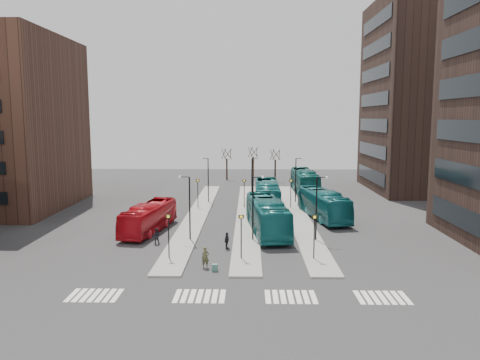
{
  "coord_description": "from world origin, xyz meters",
  "views": [
    {
      "loc": [
        2.26,
        -25.51,
        11.73
      ],
      "look_at": [
        1.25,
        24.49,
        5.0
      ],
      "focal_mm": 35.0,
      "sensor_mm": 36.0,
      "label": 1
    }
  ],
  "objects_px": {
    "suitcase": "(215,268)",
    "teal_bus_b": "(267,195)",
    "traveller": "(205,257)",
    "commuter_a": "(156,236)",
    "red_bus": "(149,217)",
    "commuter_b": "(227,241)",
    "teal_bus_c": "(323,204)",
    "commuter_c": "(265,239)",
    "teal_bus_d": "(305,181)",
    "teal_bus_a": "(267,216)"
  },
  "relations": [
    {
      "from": "suitcase",
      "to": "commuter_c",
      "type": "bearing_deg",
      "value": 61.65
    },
    {
      "from": "commuter_b",
      "to": "traveller",
      "type": "bearing_deg",
      "value": -173.55
    },
    {
      "from": "teal_bus_b",
      "to": "commuter_c",
      "type": "bearing_deg",
      "value": -92.01
    },
    {
      "from": "teal_bus_d",
      "to": "commuter_c",
      "type": "bearing_deg",
      "value": -104.51
    },
    {
      "from": "red_bus",
      "to": "teal_bus_c",
      "type": "relative_size",
      "value": 0.89
    },
    {
      "from": "teal_bus_c",
      "to": "commuter_c",
      "type": "xyz_separation_m",
      "value": [
        -7.14,
        -12.44,
        -0.91
      ]
    },
    {
      "from": "suitcase",
      "to": "teal_bus_d",
      "type": "bearing_deg",
      "value": 76.49
    },
    {
      "from": "commuter_a",
      "to": "commuter_c",
      "type": "distance_m",
      "value": 10.16
    },
    {
      "from": "commuter_b",
      "to": "commuter_c",
      "type": "xyz_separation_m",
      "value": [
        3.47,
        0.64,
        -0.01
      ]
    },
    {
      "from": "red_bus",
      "to": "commuter_a",
      "type": "bearing_deg",
      "value": -61.12
    },
    {
      "from": "traveller",
      "to": "commuter_b",
      "type": "relative_size",
      "value": 1.11
    },
    {
      "from": "red_bus",
      "to": "teal_bus_b",
      "type": "height_order",
      "value": "teal_bus_b"
    },
    {
      "from": "teal_bus_c",
      "to": "traveller",
      "type": "relative_size",
      "value": 7.04
    },
    {
      "from": "teal_bus_d",
      "to": "commuter_c",
      "type": "distance_m",
      "value": 32.26
    },
    {
      "from": "red_bus",
      "to": "commuter_b",
      "type": "distance_m",
      "value": 10.48
    },
    {
      "from": "red_bus",
      "to": "teal_bus_b",
      "type": "relative_size",
      "value": 0.84
    },
    {
      "from": "teal_bus_b",
      "to": "commuter_a",
      "type": "relative_size",
      "value": 8.35
    },
    {
      "from": "teal_bus_b",
      "to": "teal_bus_d",
      "type": "xyz_separation_m",
      "value": [
        6.36,
        13.0,
        0.02
      ]
    },
    {
      "from": "teal_bus_a",
      "to": "traveller",
      "type": "relative_size",
      "value": 7.47
    },
    {
      "from": "commuter_a",
      "to": "commuter_b",
      "type": "bearing_deg",
      "value": 166.89
    },
    {
      "from": "teal_bus_a",
      "to": "commuter_a",
      "type": "relative_size",
      "value": 8.35
    },
    {
      "from": "teal_bus_d",
      "to": "traveller",
      "type": "xyz_separation_m",
      "value": [
        -12.1,
        -37.42,
        -0.93
      ]
    },
    {
      "from": "suitcase",
      "to": "commuter_b",
      "type": "xyz_separation_m",
      "value": [
        0.64,
        6.11,
        0.49
      ]
    },
    {
      "from": "traveller",
      "to": "commuter_a",
      "type": "distance_m",
      "value": 8.64
    },
    {
      "from": "commuter_c",
      "to": "suitcase",
      "type": "bearing_deg",
      "value": -27.12
    },
    {
      "from": "traveller",
      "to": "commuter_c",
      "type": "distance_m",
      "value": 7.74
    },
    {
      "from": "commuter_b",
      "to": "teal_bus_a",
      "type": "bearing_deg",
      "value": -10.8
    },
    {
      "from": "commuter_c",
      "to": "teal_bus_a",
      "type": "bearing_deg",
      "value": -179.42
    },
    {
      "from": "teal_bus_b",
      "to": "commuter_b",
      "type": "distance_m",
      "value": 19.57
    },
    {
      "from": "teal_bus_b",
      "to": "teal_bus_d",
      "type": "bearing_deg",
      "value": 64.53
    },
    {
      "from": "teal_bus_d",
      "to": "teal_bus_a",
      "type": "bearing_deg",
      "value": -106.38
    },
    {
      "from": "teal_bus_b",
      "to": "commuter_b",
      "type": "bearing_deg",
      "value": -102.15
    },
    {
      "from": "suitcase",
      "to": "commuter_a",
      "type": "height_order",
      "value": "commuter_a"
    },
    {
      "from": "teal_bus_a",
      "to": "commuter_b",
      "type": "relative_size",
      "value": 8.31
    },
    {
      "from": "suitcase",
      "to": "red_bus",
      "type": "height_order",
      "value": "red_bus"
    },
    {
      "from": "teal_bus_b",
      "to": "commuter_c",
      "type": "height_order",
      "value": "teal_bus_b"
    },
    {
      "from": "red_bus",
      "to": "traveller",
      "type": "height_order",
      "value": "red_bus"
    },
    {
      "from": "teal_bus_c",
      "to": "teal_bus_d",
      "type": "bearing_deg",
      "value": 79.86
    },
    {
      "from": "traveller",
      "to": "commuter_b",
      "type": "distance_m",
      "value": 5.54
    },
    {
      "from": "teal_bus_a",
      "to": "traveller",
      "type": "distance_m",
      "value": 12.62
    },
    {
      "from": "red_bus",
      "to": "teal_bus_d",
      "type": "xyz_separation_m",
      "value": [
        19.02,
        25.76,
        0.31
      ]
    },
    {
      "from": "suitcase",
      "to": "traveller",
      "type": "height_order",
      "value": "traveller"
    },
    {
      "from": "suitcase",
      "to": "teal_bus_b",
      "type": "bearing_deg",
      "value": 81.87
    },
    {
      "from": "red_bus",
      "to": "traveller",
      "type": "relative_size",
      "value": 6.23
    },
    {
      "from": "teal_bus_a",
      "to": "teal_bus_d",
      "type": "distance_m",
      "value": 26.87
    },
    {
      "from": "suitcase",
      "to": "teal_bus_b",
      "type": "xyz_separation_m",
      "value": [
        4.96,
        25.17,
        1.49
      ]
    },
    {
      "from": "teal_bus_a",
      "to": "commuter_a",
      "type": "xyz_separation_m",
      "value": [
        -10.47,
        -4.56,
        -1.01
      ]
    },
    {
      "from": "traveller",
      "to": "teal_bus_d",
      "type": "bearing_deg",
      "value": 54.09
    },
    {
      "from": "teal_bus_b",
      "to": "commuter_b",
      "type": "xyz_separation_m",
      "value": [
        -4.32,
        -19.06,
        -1.0
      ]
    },
    {
      "from": "teal_bus_d",
      "to": "traveller",
      "type": "bearing_deg",
      "value": -109.52
    }
  ]
}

